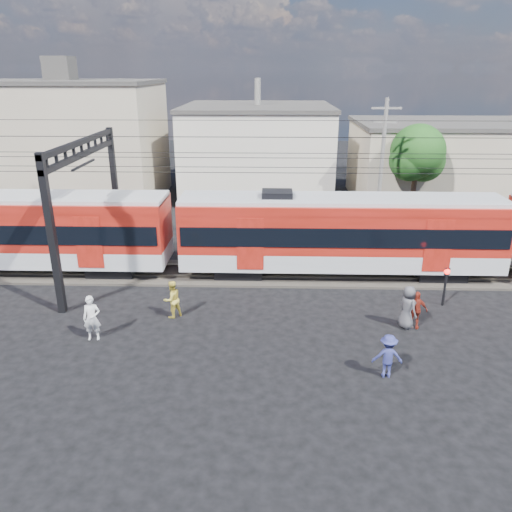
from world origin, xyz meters
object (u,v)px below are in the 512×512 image
object	(u,v)px
commuter_train	(344,232)
pedestrian_a	(92,318)
pedestrian_c	(388,356)
crossing_signal	(446,280)

from	to	relation	value
commuter_train	pedestrian_a	xyz separation A→B (m)	(-10.71, -6.82, -1.48)
commuter_train	pedestrian_c	distance (m)	9.21
pedestrian_a	crossing_signal	xyz separation A→B (m)	(14.85, 3.45, 0.34)
commuter_train	crossing_signal	size ratio (longest dim) A/B	27.55
crossing_signal	pedestrian_a	bearing A→B (deg)	-166.91
commuter_train	crossing_signal	xyz separation A→B (m)	(4.14, -3.36, -1.14)
commuter_train	crossing_signal	distance (m)	5.46
pedestrian_c	crossing_signal	size ratio (longest dim) A/B	0.88
pedestrian_c	crossing_signal	distance (m)	6.85
commuter_train	pedestrian_a	bearing A→B (deg)	-147.51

